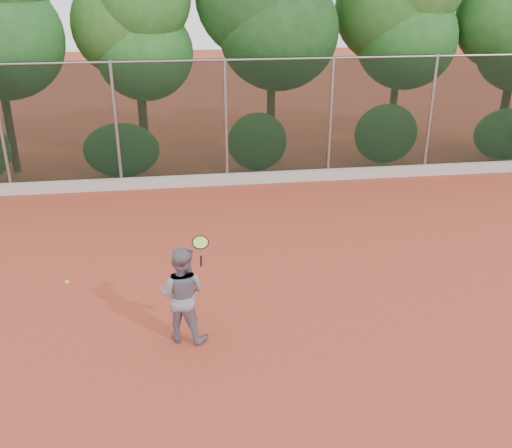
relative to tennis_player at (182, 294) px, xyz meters
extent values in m
plane|color=#AB3F28|center=(1.43, 0.66, -0.82)|extent=(80.00, 80.00, 0.00)
cube|color=beige|center=(1.43, 7.48, -0.67)|extent=(24.00, 0.20, 0.30)
imported|color=gray|center=(0.00, 0.00, 0.00)|extent=(0.96, 0.86, 1.64)
cube|color=black|center=(1.43, 7.66, 0.93)|extent=(24.00, 0.01, 3.50)
cylinder|color=gray|center=(1.43, 7.66, 2.63)|extent=(24.00, 0.06, 0.06)
cylinder|color=gray|center=(-4.57, 7.66, 0.93)|extent=(0.09, 0.09, 3.50)
cylinder|color=gray|center=(-1.57, 7.66, 0.93)|extent=(0.09, 0.09, 3.50)
cylinder|color=gray|center=(1.43, 7.66, 0.93)|extent=(0.09, 0.09, 3.50)
cylinder|color=gray|center=(4.43, 7.66, 0.93)|extent=(0.09, 0.09, 3.50)
cylinder|color=gray|center=(7.43, 7.66, 0.93)|extent=(0.09, 0.09, 3.50)
cylinder|color=#432819|center=(-4.87, 9.56, 0.63)|extent=(0.24, 0.24, 2.90)
ellipsoid|color=#2D752C|center=(-4.67, 9.46, 3.08)|extent=(3.50, 2.90, 3.40)
cylinder|color=#452D1A|center=(-0.97, 9.96, 0.38)|extent=(0.28, 0.28, 2.40)
ellipsoid|color=#226121|center=(-0.77, 9.86, 2.58)|extent=(2.90, 2.40, 2.80)
ellipsoid|color=#2A5A1E|center=(-1.27, 10.16, 3.38)|extent=(3.20, 2.70, 3.10)
cylinder|color=#47311B|center=(3.03, 9.66, 0.68)|extent=(0.26, 0.26, 3.00)
ellipsoid|color=#265F24|center=(3.23, 9.56, 3.18)|extent=(3.60, 3.00, 3.50)
cylinder|color=#49331C|center=(7.13, 9.86, 0.53)|extent=(0.24, 0.24, 2.70)
ellipsoid|color=#1D561D|center=(7.33, 9.76, 2.88)|extent=(3.20, 2.70, 3.10)
ellipsoid|color=#21521C|center=(6.83, 10.06, 3.78)|extent=(3.50, 2.90, 3.40)
cylinder|color=#3E2718|center=(10.83, 9.46, 0.43)|extent=(0.28, 0.28, 2.50)
ellipsoid|color=#33772D|center=(10.53, 9.66, 3.48)|extent=(3.30, 2.80, 3.20)
ellipsoid|color=#276828|center=(-1.57, 8.46, 0.03)|extent=(2.20, 1.16, 1.60)
ellipsoid|color=#2F6928|center=(2.43, 8.46, 0.13)|extent=(1.80, 1.04, 1.76)
ellipsoid|color=#32722B|center=(6.43, 8.46, 0.23)|extent=(2.00, 1.10, 1.84)
ellipsoid|color=#2E732B|center=(10.43, 8.46, 0.08)|extent=(2.16, 1.12, 1.64)
cylinder|color=black|center=(0.32, -0.05, 0.60)|extent=(0.03, 0.15, 0.26)
torus|color=black|center=(0.32, -0.11, 0.95)|extent=(0.27, 0.25, 0.14)
cylinder|color=#C1E643|center=(0.32, -0.11, 0.95)|extent=(0.23, 0.20, 0.11)
sphere|color=#C6E834|center=(-1.66, -0.33, 0.54)|extent=(0.06, 0.06, 0.06)
camera|label=1|loc=(0.07, -8.00, 4.67)|focal=40.00mm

